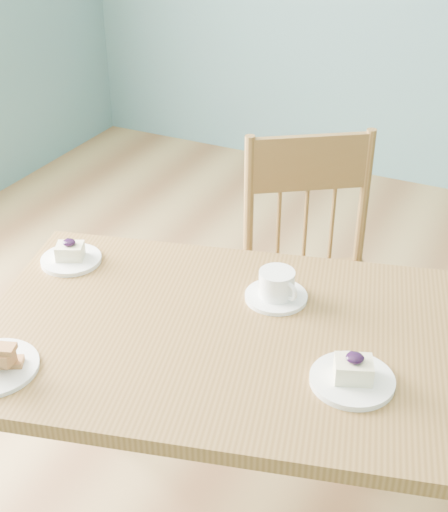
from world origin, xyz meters
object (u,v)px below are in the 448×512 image
(cheesecake_plate_near, at_px, (353,376))
(cheesecake_plate_far, at_px, (71,256))
(coffee_cup, at_px, (277,288))
(dining_chair, at_px, (313,281))
(dining_table, at_px, (255,357))

(cheesecake_plate_near, bearing_deg, cheesecake_plate_far, 170.39)
(cheesecake_plate_far, xyz_separation_m, coffee_cup, (0.56, 0.08, 0.02))
(dining_chair, distance_m, cheesecake_plate_near, 0.78)
(dining_chair, height_order, coffee_cup, dining_chair)
(cheesecake_plate_far, bearing_deg, coffee_cup, 8.03)
(dining_table, height_order, cheesecake_plate_far, cheesecake_plate_far)
(cheesecake_plate_far, bearing_deg, dining_table, -7.36)
(dining_table, xyz_separation_m, coffee_cup, (-0.01, 0.15, 0.10))
(dining_chair, relative_size, coffee_cup, 5.87)
(dining_chair, relative_size, cheesecake_plate_near, 5.08)
(dining_table, height_order, cheesecake_plate_near, cheesecake_plate_near)
(dining_chair, bearing_deg, cheesecake_plate_near, -99.14)
(cheesecake_plate_near, bearing_deg, dining_table, 165.33)
(dining_table, relative_size, cheesecake_plate_near, 8.04)
(dining_chair, height_order, cheesecake_plate_near, dining_chair)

